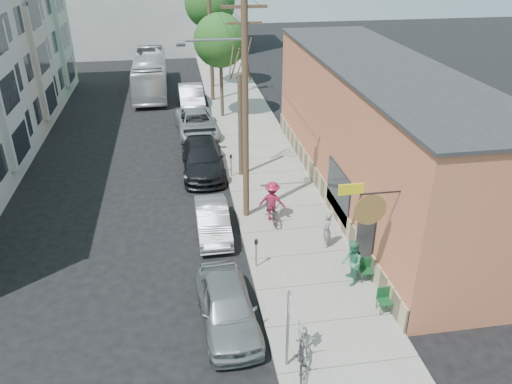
{
  "coord_description": "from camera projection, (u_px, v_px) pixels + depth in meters",
  "views": [
    {
      "loc": [
        -0.34,
        -16.45,
        11.83
      ],
      "look_at": [
        2.85,
        3.2,
        1.5
      ],
      "focal_mm": 35.0,
      "sensor_mm": 36.0,
      "label": 1
    }
  ],
  "objects": [
    {
      "name": "utility_pole_far",
      "position": [
        210.0,
        32.0,
        37.12
      ],
      "size": [
        1.8,
        0.28,
        10.0
      ],
      "color": "#503A28",
      "rests_on": "sidewalk"
    },
    {
      "name": "tree_leafy_far",
      "position": [
        210.0,
        3.0,
        39.91
      ],
      "size": [
        4.05,
        4.05,
        8.77
      ],
      "color": "#44392C",
      "rests_on": "sidewalk"
    },
    {
      "name": "tree_leafy_mid",
      "position": [
        220.0,
        41.0,
        33.56
      ],
      "size": [
        3.61,
        3.61,
        7.09
      ],
      "color": "#44392C",
      "rests_on": "sidewalk"
    },
    {
      "name": "bus",
      "position": [
        150.0,
        74.0,
        41.39
      ],
      "size": [
        2.6,
        10.86,
        3.02
      ],
      "primitive_type": "imported",
      "rotation": [
        0.0,
        0.0,
        0.01
      ],
      "color": "white",
      "rests_on": "ground"
    },
    {
      "name": "car_1",
      "position": [
        213.0,
        221.0,
        21.83
      ],
      "size": [
        1.43,
        4.01,
        1.32
      ],
      "primitive_type": "imported",
      "rotation": [
        0.0,
        0.0,
        0.01
      ],
      "color": "#B2B2BA",
      "rests_on": "ground"
    },
    {
      "name": "car_0",
      "position": [
        227.0,
        306.0,
        16.65
      ],
      "size": [
        2.08,
        4.59,
        1.53
      ],
      "primitive_type": "imported",
      "rotation": [
        0.0,
        0.0,
        0.06
      ],
      "color": "gray",
      "rests_on": "ground"
    },
    {
      "name": "cafe_building",
      "position": [
        376.0,
        133.0,
        24.04
      ],
      "size": [
        6.6,
        20.2,
        6.61
      ],
      "color": "#B66243",
      "rests_on": "ground"
    },
    {
      "name": "car_2",
      "position": [
        203.0,
        158.0,
        27.52
      ],
      "size": [
        2.28,
        5.54,
        1.6
      ],
      "primitive_type": "imported",
      "rotation": [
        0.0,
        0.0,
        -0.01
      ],
      "color": "black",
      "rests_on": "ground"
    },
    {
      "name": "patron_grey",
      "position": [
        327.0,
        230.0,
        20.62
      ],
      "size": [
        0.49,
        0.64,
        1.57
      ],
      "primitive_type": "imported",
      "rotation": [
        0.0,
        0.0,
        -1.79
      ],
      "color": "gray",
      "rests_on": "sidewalk"
    },
    {
      "name": "patron_green",
      "position": [
        352.0,
        263.0,
        18.37
      ],
      "size": [
        0.79,
        0.95,
        1.79
      ],
      "primitive_type": "imported",
      "rotation": [
        0.0,
        0.0,
        -1.71
      ],
      "color": "#348261",
      "rests_on": "sidewalk"
    },
    {
      "name": "car_3",
      "position": [
        197.0,
        123.0,
        32.78
      ],
      "size": [
        2.85,
        5.58,
        1.51
      ],
      "primitive_type": "imported",
      "rotation": [
        0.0,
        0.0,
        0.07
      ],
      "color": "#ADAEB5",
      "rests_on": "ground"
    },
    {
      "name": "parked_bike_a",
      "position": [
        301.0,
        359.0,
        14.81
      ],
      "size": [
        0.73,
        1.56,
        0.91
      ],
      "primitive_type": "imported",
      "rotation": [
        0.0,
        0.0,
        -0.21
      ],
      "color": "black",
      "rests_on": "sidewalk"
    },
    {
      "name": "car_4",
      "position": [
        191.0,
        97.0,
        37.77
      ],
      "size": [
        1.9,
        5.14,
        1.68
      ],
      "primitive_type": "imported",
      "rotation": [
        0.0,
        0.0,
        0.02
      ],
      "color": "#9D9EA4",
      "rests_on": "ground"
    },
    {
      "name": "ground",
      "position": [
        199.0,
        267.0,
        19.91
      ],
      "size": [
        120.0,
        120.0,
        0.0
      ],
      "primitive_type": "plane",
      "color": "black"
    },
    {
      "name": "cyclist",
      "position": [
        272.0,
        201.0,
        22.51
      ],
      "size": [
        1.4,
        1.11,
        1.89
      ],
      "primitive_type": "imported",
      "rotation": [
        0.0,
        0.0,
        2.76
      ],
      "color": "maroon",
      "rests_on": "sidewalk"
    },
    {
      "name": "parking_meter_near",
      "position": [
        256.0,
        249.0,
        19.31
      ],
      "size": [
        0.14,
        0.14,
        1.24
      ],
      "color": "slate",
      "rests_on": "sidewalk"
    },
    {
      "name": "parked_bike_b",
      "position": [
        303.0,
        338.0,
        15.55
      ],
      "size": [
        0.83,
        1.82,
        0.92
      ],
      "primitive_type": "imported",
      "rotation": [
        0.0,
        0.0,
        -0.13
      ],
      "color": "gray",
      "rests_on": "sidewalk"
    },
    {
      "name": "patio_chair_b",
      "position": [
        385.0,
        301.0,
        17.15
      ],
      "size": [
        0.51,
        0.51,
        0.88
      ],
      "primitive_type": null,
      "rotation": [
        0.0,
        0.0,
        0.03
      ],
      "color": "#124220",
      "rests_on": "sidewalk"
    },
    {
      "name": "tree_bare",
      "position": [
        240.0,
        126.0,
        25.99
      ],
      "size": [
        0.24,
        0.24,
        5.49
      ],
      "color": "#44392C",
      "rests_on": "sidewalk"
    },
    {
      "name": "sidewalk",
      "position": [
        258.0,
        153.0,
        30.12
      ],
      "size": [
        4.5,
        58.0,
        0.15
      ],
      "primitive_type": "cube",
      "color": "gray",
      "rests_on": "ground"
    },
    {
      "name": "utility_pole_near",
      "position": [
        244.0,
        106.0,
        20.88
      ],
      "size": [
        3.57,
        0.28,
        10.0
      ],
      "color": "#503A28",
      "rests_on": "sidewalk"
    },
    {
      "name": "patio_chair_a",
      "position": [
        366.0,
        270.0,
        18.72
      ],
      "size": [
        0.53,
        0.53,
        0.88
      ],
      "primitive_type": null,
      "rotation": [
        0.0,
        0.0,
        -0.06
      ],
      "color": "#124220",
      "rests_on": "sidewalk"
    },
    {
      "name": "parking_meter_far",
      "position": [
        231.0,
        162.0,
        26.67
      ],
      "size": [
        0.14,
        0.14,
        1.24
      ],
      "color": "slate",
      "rests_on": "sidewalk"
    },
    {
      "name": "cyclist_bike",
      "position": [
        272.0,
        209.0,
        22.69
      ],
      "size": [
        0.83,
        2.15,
        1.11
      ],
      "primitive_type": "imported",
      "rotation": [
        0.0,
        0.0,
        0.04
      ],
      "color": "black",
      "rests_on": "sidewalk"
    },
    {
      "name": "sign_post",
      "position": [
        288.0,
        322.0,
        14.44
      ],
      "size": [
        0.07,
        0.45,
        2.8
      ],
      "color": "slate",
      "rests_on": "sidewalk"
    }
  ]
}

